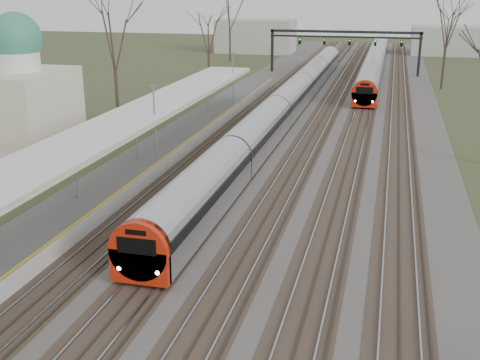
{
  "coord_description": "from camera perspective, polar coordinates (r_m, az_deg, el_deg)",
  "views": [
    {
      "loc": [
        7.02,
        -1.78,
        12.14
      ],
      "look_at": [
        -0.58,
        28.43,
        2.0
      ],
      "focal_mm": 45.0,
      "sensor_mm": 36.0,
      "label": 1
    }
  ],
  "objects": [
    {
      "name": "dome_building",
      "position": [
        49.79,
        -21.57,
        7.04
      ],
      "size": [
        10.0,
        8.0,
        10.3
      ],
      "color": "beige",
      "rests_on": "ground"
    },
    {
      "name": "train_near",
      "position": [
        59.77,
        4.77,
        7.7
      ],
      "size": [
        2.62,
        75.21,
        3.05
      ],
      "color": "#B3B6BE",
      "rests_on": "ground"
    },
    {
      "name": "platform",
      "position": [
        44.01,
        -7.85,
        2.52
      ],
      "size": [
        3.5,
        69.0,
        1.0
      ],
      "primitive_type": "cube",
      "color": "#9E9B93",
      "rests_on": "ground"
    },
    {
      "name": "canopy",
      "position": [
        39.17,
        -10.5,
        5.63
      ],
      "size": [
        4.1,
        50.0,
        3.11
      ],
      "color": "slate",
      "rests_on": "platform"
    },
    {
      "name": "signal_gantry",
      "position": [
        87.33,
        9.91,
        13.03
      ],
      "size": [
        21.0,
        0.59,
        6.08
      ],
      "color": "black",
      "rests_on": "ground"
    },
    {
      "name": "train_far",
      "position": [
        91.8,
        12.68,
        10.94
      ],
      "size": [
        2.62,
        60.21,
        3.05
      ],
      "color": "#B3B6BE",
      "rests_on": "ground"
    },
    {
      "name": "track_bed",
      "position": [
        58.44,
        7.21,
        5.97
      ],
      "size": [
        24.0,
        160.0,
        0.22
      ],
      "color": "#474442",
      "rests_on": "ground"
    },
    {
      "name": "tree_west_far",
      "position": [
        55.42,
        -11.94,
        13.39
      ],
      "size": [
        5.5,
        5.5,
        11.33
      ],
      "color": "#2D231C",
      "rests_on": "ground"
    }
  ]
}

